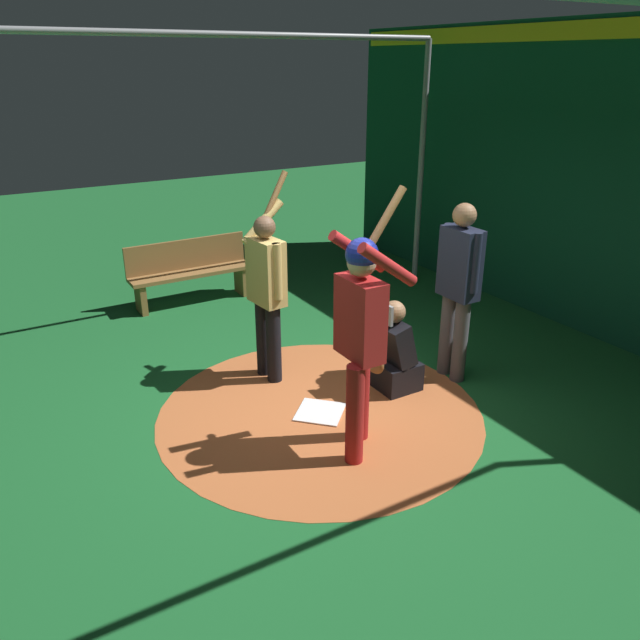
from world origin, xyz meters
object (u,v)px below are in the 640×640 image
catcher (394,356)px  visitor (267,287)px  home_plate (320,412)px  batter (361,326)px  bench (190,271)px  umpire (458,283)px

catcher → visitor: size_ratio=0.46×
visitor → home_plate: bearing=88.4°
batter → visitor: (0.06, -1.56, -0.14)m
bench → home_plate: bearing=90.2°
home_plate → batter: 1.30m
catcher → umpire: 0.97m
visitor → bench: visitor is taller
catcher → umpire: umpire is taller
home_plate → bench: bearing=-89.8°
catcher → visitor: 1.43m
catcher → visitor: visitor is taller
catcher → home_plate: bearing=2.3°
umpire → visitor: 1.90m
home_plate → batter: (0.01, 0.65, 1.13)m
home_plate → batter: bearing=89.0°
catcher → umpire: (-0.70, 0.09, 0.66)m
catcher → visitor: (0.94, -0.87, 0.62)m
umpire → visitor: visitor is taller
catcher → bench: catcher is taller
catcher → bench: size_ratio=0.57×
catcher → bench: 3.50m
batter → visitor: 1.57m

